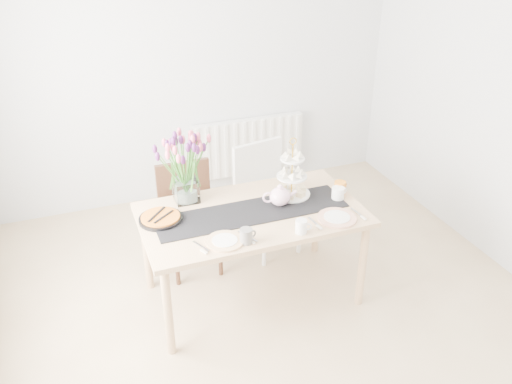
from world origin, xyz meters
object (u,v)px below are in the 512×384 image
object	(u,v)px
chair_brown	(188,209)
mug_grey	(246,236)
plate_right	(337,218)
plate_left	(225,241)
radiator	(248,146)
tart_tin	(161,218)
mug_orange	(340,188)
cake_stand	(292,181)
mug_white	(301,226)
cream_jug	(338,193)
dining_table	(252,221)
chair_white	(265,189)
tulip_vase	(184,158)
teapot	(280,196)

from	to	relation	value
chair_brown	mug_grey	xyz separation A→B (m)	(0.16, -0.95, 0.28)
plate_right	plate_left	bearing A→B (deg)	180.00
radiator	tart_tin	xyz separation A→B (m)	(-1.24, -1.64, 0.32)
mug_grey	mug_orange	distance (m)	0.97
cake_stand	mug_white	xyz separation A→B (m)	(-0.15, -0.50, -0.07)
radiator	mug_orange	size ratio (longest dim) A/B	11.49
cream_jug	plate_right	world-z (taller)	cream_jug
cream_jug	mug_grey	bearing A→B (deg)	-171.34
dining_table	plate_right	distance (m)	0.61
tart_tin	cream_jug	bearing A→B (deg)	-7.05
chair_white	plate_left	world-z (taller)	chair_white
tart_tin	plate_right	world-z (taller)	tart_tin
tulip_vase	mug_orange	bearing A→B (deg)	-15.87
teapot	tart_tin	size ratio (longest dim) A/B	0.80
chair_brown	tulip_vase	world-z (taller)	tulip_vase
mug_orange	dining_table	bearing A→B (deg)	160.43
chair_brown	plate_right	world-z (taller)	chair_brown
radiator	tart_tin	distance (m)	2.08
dining_table	chair_white	distance (m)	0.73
chair_white	mug_orange	xyz separation A→B (m)	(0.37, -0.61, 0.25)
tart_tin	plate_left	bearing A→B (deg)	-50.75
teapot	tart_tin	distance (m)	0.87
teapot	plate_left	size ratio (longest dim) A/B	0.97
teapot	cream_jug	world-z (taller)	teapot
cake_stand	mug_grey	bearing A→B (deg)	-138.01
chair_brown	tulip_vase	size ratio (longest dim) A/B	1.41
mug_grey	cream_jug	bearing A→B (deg)	8.23
chair_white	plate_left	size ratio (longest dim) A/B	3.74
mug_grey	mug_orange	xyz separation A→B (m)	(0.89, 0.37, 0.00)
teapot	mug_orange	bearing A→B (deg)	11.58
mug_white	plate_right	size ratio (longest dim) A/B	0.35
mug_white	plate_right	world-z (taller)	mug_white
chair_white	mug_grey	bearing A→B (deg)	-129.22
dining_table	plate_left	bearing A→B (deg)	-135.49
mug_white	cream_jug	bearing A→B (deg)	61.07
chair_brown	cake_stand	size ratio (longest dim) A/B	2.11
tulip_vase	teapot	xyz separation A→B (m)	(0.62, -0.32, -0.27)
teapot	plate_right	distance (m)	0.44
radiator	tart_tin	size ratio (longest dim) A/B	3.93
radiator	chair_brown	world-z (taller)	chair_brown
tulip_vase	mug_white	distance (m)	0.98
cake_stand	tart_tin	distance (m)	1.01
cake_stand	tulip_vase	bearing A→B (deg)	164.92
radiator	dining_table	bearing A→B (deg)	-108.98
chair_white	plate_right	xyz separation A→B (m)	(0.18, -0.93, 0.20)
radiator	cream_jug	bearing A→B (deg)	-87.85
mug_orange	plate_left	world-z (taller)	mug_orange
cake_stand	mug_grey	distance (m)	0.73
radiator	mug_white	xyz separation A→B (m)	(-0.39, -2.12, 0.35)
chair_brown	cake_stand	distance (m)	0.91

